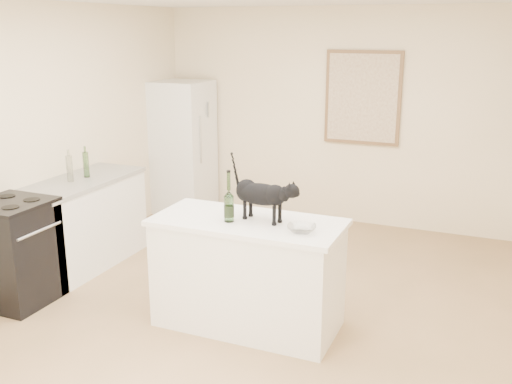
# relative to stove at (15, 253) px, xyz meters

# --- Properties ---
(floor) EXTENTS (5.50, 5.50, 0.00)m
(floor) POSITION_rel_stove_xyz_m (1.95, 0.60, -0.45)
(floor) COLOR tan
(floor) RESTS_ON ground
(wall_back) EXTENTS (4.50, 0.00, 4.50)m
(wall_back) POSITION_rel_stove_xyz_m (1.95, 3.35, 0.85)
(wall_back) COLOR #FEEAC5
(wall_back) RESTS_ON ground
(wall_left) EXTENTS (0.00, 5.50, 5.50)m
(wall_left) POSITION_rel_stove_xyz_m (-0.30, 0.60, 0.85)
(wall_left) COLOR #FEEAC5
(wall_left) RESTS_ON ground
(island_base) EXTENTS (1.44, 0.67, 0.86)m
(island_base) POSITION_rel_stove_xyz_m (2.05, 0.40, -0.02)
(island_base) COLOR white
(island_base) RESTS_ON floor
(island_top) EXTENTS (1.50, 0.70, 0.04)m
(island_top) POSITION_rel_stove_xyz_m (2.05, 0.40, 0.43)
(island_top) COLOR white
(island_top) RESTS_ON island_base
(left_cabinets) EXTENTS (0.60, 1.40, 0.86)m
(left_cabinets) POSITION_rel_stove_xyz_m (0.00, 0.90, -0.02)
(left_cabinets) COLOR white
(left_cabinets) RESTS_ON floor
(left_countertop) EXTENTS (0.62, 1.44, 0.04)m
(left_countertop) POSITION_rel_stove_xyz_m (0.00, 0.90, 0.43)
(left_countertop) COLOR gray
(left_countertop) RESTS_ON left_cabinets
(stove) EXTENTS (0.60, 0.60, 0.90)m
(stove) POSITION_rel_stove_xyz_m (0.00, 0.00, 0.00)
(stove) COLOR black
(stove) RESTS_ON floor
(fridge) EXTENTS (0.68, 0.68, 1.70)m
(fridge) POSITION_rel_stove_xyz_m (0.00, 2.95, 0.40)
(fridge) COLOR white
(fridge) RESTS_ON floor
(artwork_frame) EXTENTS (0.90, 0.03, 1.10)m
(artwork_frame) POSITION_rel_stove_xyz_m (2.25, 3.32, 1.10)
(artwork_frame) COLOR brown
(artwork_frame) RESTS_ON wall_back
(artwork_canvas) EXTENTS (0.82, 0.00, 1.02)m
(artwork_canvas) POSITION_rel_stove_xyz_m (2.25, 3.30, 1.10)
(artwork_canvas) COLOR beige
(artwork_canvas) RESTS_ON wall_back
(black_cat) EXTENTS (0.56, 0.26, 0.38)m
(black_cat) POSITION_rel_stove_xyz_m (2.15, 0.43, 0.64)
(black_cat) COLOR black
(black_cat) RESTS_ON island_top
(wine_bottle) EXTENTS (0.09, 0.09, 0.36)m
(wine_bottle) POSITION_rel_stove_xyz_m (1.93, 0.31, 0.63)
(wine_bottle) COLOR #244F1F
(wine_bottle) RESTS_ON island_top
(glass_bowl) EXTENTS (0.26, 0.26, 0.05)m
(glass_bowl) POSITION_rel_stove_xyz_m (2.53, 0.29, 0.48)
(glass_bowl) COLOR silver
(glass_bowl) RESTS_ON island_top
(fridge_paper) EXTENTS (0.06, 0.14, 0.19)m
(fridge_paper) POSITION_rel_stove_xyz_m (0.34, 3.06, 0.90)
(fridge_paper) COLOR beige
(fridge_paper) RESTS_ON fridge
(counter_bottle_cluster) EXTENTS (0.09, 0.27, 0.26)m
(counter_bottle_cluster) POSITION_rel_stove_xyz_m (-0.01, 0.92, 0.58)
(counter_bottle_cluster) COLOR gray
(counter_bottle_cluster) RESTS_ON left_countertop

